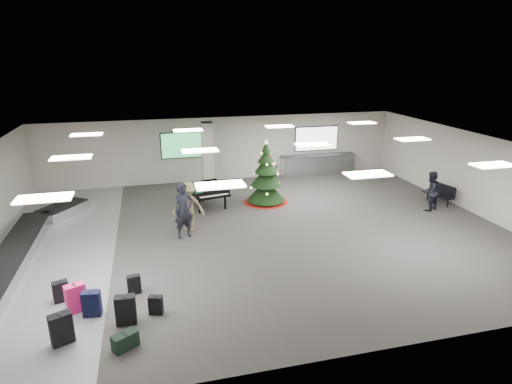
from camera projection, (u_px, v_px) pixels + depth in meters
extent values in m
plane|color=#393734|center=(258.00, 232.00, 15.64)|extent=(18.00, 18.00, 0.00)
cube|color=beige|center=(223.00, 149.00, 21.59)|extent=(18.00, 0.02, 3.20)
cube|color=beige|center=(344.00, 292.00, 8.69)|extent=(18.00, 0.02, 3.20)
cube|color=beige|center=(474.00, 173.00, 17.25)|extent=(0.02, 14.00, 3.20)
cube|color=silver|center=(258.00, 146.00, 14.64)|extent=(18.00, 14.00, 0.02)
cube|color=slate|center=(51.00, 253.00, 14.00)|extent=(4.00, 14.00, 0.01)
cube|color=#AFAAA0|center=(208.00, 156.00, 20.06)|extent=(0.50, 0.50, 3.20)
cube|color=green|center=(183.00, 145.00, 20.98)|extent=(2.20, 0.08, 1.30)
cube|color=white|center=(317.00, 138.00, 22.62)|extent=(2.40, 0.08, 1.30)
cube|color=white|center=(44.00, 198.00, 9.57)|extent=(1.20, 0.60, 0.04)
cube|color=white|center=(71.00, 158.00, 13.26)|extent=(1.20, 0.60, 0.04)
cube|color=white|center=(87.00, 135.00, 16.94)|extent=(1.20, 0.60, 0.04)
cube|color=white|center=(220.00, 185.00, 10.51)|extent=(1.20, 0.60, 0.04)
cube|color=white|center=(200.00, 151.00, 14.19)|extent=(1.20, 0.60, 0.04)
cube|color=white|center=(188.00, 130.00, 17.88)|extent=(1.20, 0.60, 0.04)
cube|color=white|center=(368.00, 174.00, 11.44)|extent=(1.20, 0.60, 0.04)
cube|color=white|center=(313.00, 144.00, 15.13)|extent=(1.20, 0.60, 0.04)
cube|color=white|center=(279.00, 126.00, 18.81)|extent=(1.20, 0.60, 0.04)
cube|color=white|center=(493.00, 165.00, 12.38)|extent=(1.20, 0.60, 0.04)
cube|color=white|center=(412.00, 139.00, 16.06)|extent=(1.20, 0.60, 0.04)
cube|color=white|center=(362.00, 123.00, 19.75)|extent=(1.20, 0.60, 0.04)
cube|color=silver|center=(8.00, 265.00, 12.79)|extent=(1.00, 8.00, 0.38)
cube|color=black|center=(7.00, 259.00, 12.72)|extent=(0.95, 7.90, 0.05)
cube|color=silver|center=(63.00, 210.00, 17.21)|extent=(1.97, 2.21, 0.38)
cube|color=black|center=(62.00, 205.00, 17.15)|extent=(1.87, 2.10, 0.05)
cube|color=silver|center=(318.00, 165.00, 22.77)|extent=(4.00, 0.60, 1.05)
cube|color=#313133|center=(318.00, 155.00, 22.60)|extent=(4.05, 0.65, 0.04)
cube|color=black|center=(61.00, 329.00, 9.55)|extent=(0.54, 0.44, 0.74)
cube|color=black|center=(59.00, 314.00, 9.43)|extent=(0.10, 0.16, 0.02)
cube|color=black|center=(126.00, 310.00, 10.25)|extent=(0.49, 0.27, 0.74)
cube|color=black|center=(124.00, 296.00, 10.13)|extent=(0.04, 0.15, 0.02)
cube|color=#FA2073|center=(76.00, 298.00, 10.73)|extent=(0.55, 0.44, 0.75)
cube|color=black|center=(74.00, 284.00, 10.61)|extent=(0.09, 0.16, 0.02)
cube|color=black|center=(134.00, 284.00, 11.58)|extent=(0.38, 0.25, 0.53)
cube|color=black|center=(133.00, 275.00, 11.49)|extent=(0.05, 0.12, 0.02)
cube|color=black|center=(92.00, 304.00, 10.57)|extent=(0.46, 0.30, 0.66)
cube|color=black|center=(90.00, 292.00, 10.47)|extent=(0.05, 0.15, 0.02)
cube|color=black|center=(125.00, 341.00, 9.44)|extent=(0.62, 0.52, 0.37)
cube|color=black|center=(124.00, 333.00, 9.38)|extent=(0.11, 0.16, 0.02)
cube|color=black|center=(156.00, 305.00, 10.66)|extent=(0.38, 0.27, 0.50)
cube|color=black|center=(155.00, 296.00, 10.58)|extent=(0.06, 0.11, 0.02)
cube|color=black|center=(61.00, 292.00, 11.19)|extent=(0.44, 0.33, 0.57)
cube|color=black|center=(59.00, 282.00, 11.10)|extent=(0.07, 0.14, 0.02)
cone|color=#681209|center=(266.00, 201.00, 18.72)|extent=(1.95, 1.95, 0.12)
cylinder|color=#3F2819|center=(266.00, 196.00, 18.66)|extent=(0.12, 0.12, 0.51)
cone|color=black|center=(266.00, 190.00, 18.56)|extent=(1.64, 1.64, 0.92)
cone|color=black|center=(266.00, 176.00, 18.37)|extent=(1.33, 1.33, 0.82)
cone|color=black|center=(266.00, 164.00, 18.21)|extent=(1.03, 1.03, 0.72)
cone|color=black|center=(266.00, 155.00, 18.09)|extent=(0.72, 0.72, 0.62)
cone|color=black|center=(266.00, 147.00, 17.97)|extent=(0.41, 0.41, 0.46)
cone|color=#FFE566|center=(266.00, 141.00, 17.90)|extent=(0.16, 0.16, 0.18)
cube|color=black|center=(207.00, 189.00, 18.02)|extent=(1.73, 1.88, 0.26)
cube|color=black|center=(214.00, 197.00, 17.28)|extent=(1.38, 0.53, 0.09)
cube|color=white|center=(214.00, 196.00, 17.24)|extent=(1.21, 0.36, 0.02)
cube|color=black|center=(212.00, 189.00, 17.40)|extent=(0.65, 0.15, 0.20)
cylinder|color=black|center=(199.00, 206.00, 17.37)|extent=(0.09, 0.09, 0.63)
cylinder|color=black|center=(225.00, 202.00, 17.82)|extent=(0.09, 0.09, 0.63)
cylinder|color=black|center=(202.00, 195.00, 18.71)|extent=(0.09, 0.09, 0.63)
cube|color=black|center=(438.00, 195.00, 18.46)|extent=(0.71, 1.42, 0.05)
cylinder|color=black|center=(446.00, 203.00, 18.02)|extent=(0.05, 0.05, 0.36)
cylinder|color=black|center=(430.00, 195.00, 19.03)|extent=(0.05, 0.05, 0.36)
cube|color=black|center=(443.00, 189.00, 18.43)|extent=(0.31, 1.35, 0.45)
imported|color=black|center=(184.00, 211.00, 14.88)|extent=(0.86, 0.72, 2.00)
imported|color=olive|center=(188.00, 207.00, 15.48)|extent=(1.33, 0.98, 1.84)
imported|color=black|center=(430.00, 191.00, 17.51)|extent=(0.99, 0.89, 1.66)
imported|color=#144016|center=(274.00, 172.00, 21.96)|extent=(0.53, 0.47, 0.80)
imported|color=#144016|center=(351.00, 166.00, 23.12)|extent=(0.49, 0.49, 0.73)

